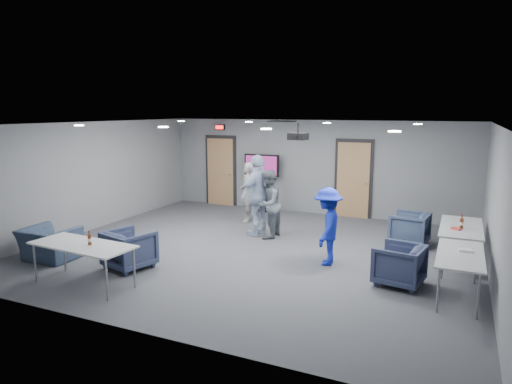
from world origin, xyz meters
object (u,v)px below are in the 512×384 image
at_px(person_b, 268,204).
at_px(bottle_front, 90,240).
at_px(chair_right_a, 409,229).
at_px(chair_right_b, 399,265).
at_px(person_a, 247,192).
at_px(person_d, 327,226).
at_px(table_right_a, 461,228).
at_px(bottle_right, 462,223).
at_px(table_front_left, 82,246).
at_px(chair_front_b, 50,244).
at_px(chair_front_a, 130,249).
at_px(person_c, 259,195).
at_px(table_right_b, 460,257).
at_px(projector, 298,136).
at_px(tv_stand, 262,179).

relative_size(person_b, bottle_front, 6.56).
relative_size(chair_right_a, chair_right_b, 1.02).
xyz_separation_m(person_a, person_d, (2.92, -2.52, -0.04)).
height_order(table_right_a, bottle_right, bottle_right).
bearing_deg(table_front_left, person_d, 41.87).
distance_m(chair_right_b, chair_front_b, 6.75).
bearing_deg(chair_front_b, person_b, -137.30).
xyz_separation_m(person_a, table_front_left, (-0.61, -5.30, -0.11)).
xyz_separation_m(chair_front_a, table_right_a, (5.73, 2.99, 0.31)).
xyz_separation_m(chair_front_b, table_right_a, (7.53, 3.25, 0.36)).
distance_m(person_a, table_front_left, 5.34).
bearing_deg(chair_front_b, bottle_front, 156.51).
height_order(person_c, table_right_b, person_c).
relative_size(chair_right_a, bottle_front, 3.25).
bearing_deg(chair_front_b, projector, -141.83).
distance_m(person_a, chair_front_b, 5.11).
bearing_deg(projector, bottle_front, -112.18).
distance_m(person_d, bottle_front, 4.36).
bearing_deg(person_d, tv_stand, -147.39).
bearing_deg(person_a, bottle_right, 56.00).
height_order(chair_right_b, table_right_b, table_right_b).
xyz_separation_m(table_right_b, tv_stand, (-5.50, 4.66, 0.27)).
relative_size(chair_right_b, projector, 1.86).
bearing_deg(projector, person_b, -166.24).
height_order(chair_right_a, chair_right_b, chair_right_a).
bearing_deg(chair_right_a, chair_front_a, -43.86).
bearing_deg(chair_front_a, bottle_front, 104.23).
height_order(person_a, table_right_a, person_a).
distance_m(person_b, table_front_left, 4.39).
bearing_deg(person_b, chair_right_a, 104.70).
relative_size(bottle_right, projector, 0.65).
bearing_deg(bottle_right, person_a, 164.12).
xyz_separation_m(person_d, bottle_front, (-3.37, -2.77, 0.06)).
relative_size(person_c, table_front_left, 1.01).
bearing_deg(table_front_left, chair_front_a, 84.41).
relative_size(person_a, table_right_a, 0.86).
xyz_separation_m(person_a, table_right_b, (5.29, -3.21, -0.12)).
bearing_deg(chair_front_a, chair_right_b, -151.01).
relative_size(chair_front_b, projector, 2.39).
bearing_deg(bottle_front, bottle_right, 33.40).
distance_m(person_a, chair_right_b, 5.33).
relative_size(person_b, tv_stand, 0.96).
height_order(chair_front_a, projector, projector).
bearing_deg(bottle_right, chair_front_b, -157.86).
distance_m(chair_right_a, chair_front_a, 6.05).
distance_m(person_b, table_right_b, 4.58).
xyz_separation_m(chair_front_b, table_front_left, (1.63, -0.73, 0.36)).
height_order(chair_front_b, table_right_a, table_right_a).
bearing_deg(table_right_a, person_a, 76.04).
relative_size(chair_front_a, table_right_a, 0.44).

